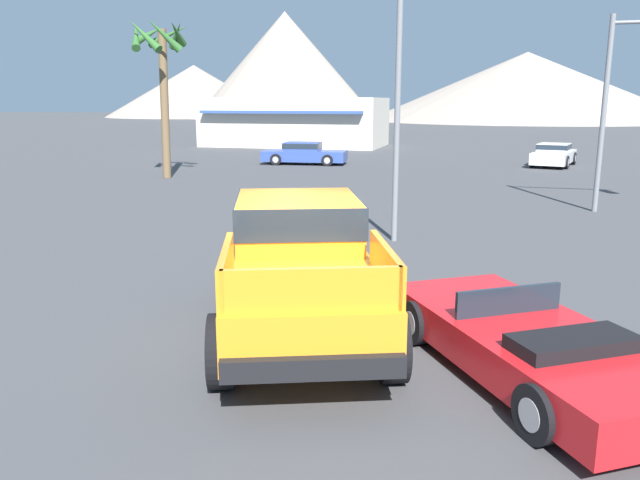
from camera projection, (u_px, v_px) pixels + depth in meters
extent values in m
plane|color=#424244|center=(308.00, 330.00, 9.31)|extent=(320.00, 320.00, 0.00)
cube|color=orange|center=(301.00, 282.00, 8.84)|extent=(3.53, 5.22, 0.67)
cube|color=orange|center=(298.00, 221.00, 9.63)|extent=(2.45, 2.62, 0.72)
cube|color=#1E2833|center=(298.00, 212.00, 9.60)|extent=(2.50, 2.68, 0.46)
cube|color=orange|center=(226.00, 269.00, 7.32)|extent=(0.74, 1.84, 0.48)
cube|color=orange|center=(386.00, 266.00, 7.47)|extent=(0.74, 1.84, 0.48)
cube|color=orange|center=(312.00, 290.00, 6.50)|extent=(1.82, 0.73, 0.48)
cube|color=black|center=(294.00, 255.00, 11.28)|extent=(1.88, 0.82, 0.24)
cube|color=black|center=(313.00, 368.00, 6.49)|extent=(1.88, 0.82, 0.24)
cylinder|color=black|center=(235.00, 280.00, 10.30)|extent=(0.60, 0.95, 0.90)
cylinder|color=#232326|center=(235.00, 280.00, 10.30)|extent=(0.48, 0.58, 0.50)
cylinder|color=black|center=(358.00, 278.00, 10.46)|extent=(0.60, 0.95, 0.90)
cylinder|color=#232326|center=(358.00, 278.00, 10.46)|extent=(0.48, 0.58, 0.50)
cylinder|color=black|center=(222.00, 351.00, 7.39)|extent=(0.60, 0.95, 0.90)
cylinder|color=#232326|center=(222.00, 351.00, 7.39)|extent=(0.48, 0.58, 0.50)
cylinder|color=black|center=(392.00, 346.00, 7.55)|extent=(0.60, 0.95, 0.90)
cylinder|color=#232326|center=(392.00, 346.00, 7.55)|extent=(0.48, 0.58, 0.50)
cube|color=red|center=(529.00, 344.00, 7.70)|extent=(3.91, 4.69, 0.48)
cube|color=#1E2833|center=(509.00, 300.00, 8.06)|extent=(1.32, 0.88, 0.36)
cube|color=black|center=(574.00, 343.00, 6.91)|extent=(1.54, 1.30, 0.16)
cylinder|color=black|center=(417.00, 322.00, 8.75)|extent=(0.52, 0.64, 0.62)
cylinder|color=#9E9EA3|center=(417.00, 322.00, 8.75)|extent=(0.38, 0.41, 0.34)
cylinder|color=black|center=(522.00, 310.00, 9.25)|extent=(0.52, 0.64, 0.62)
cylinder|color=#9E9EA3|center=(522.00, 310.00, 9.25)|extent=(0.38, 0.41, 0.34)
cylinder|color=black|center=(538.00, 414.00, 6.20)|extent=(0.52, 0.64, 0.62)
cylinder|color=#9E9EA3|center=(538.00, 414.00, 6.20)|extent=(0.38, 0.41, 0.34)
cube|color=#334C9E|center=(305.00, 156.00, 33.74)|extent=(4.63, 2.12, 0.56)
cube|color=#334C9E|center=(302.00, 146.00, 33.65)|extent=(2.02, 1.67, 0.45)
cube|color=#1E2833|center=(302.00, 145.00, 33.64)|extent=(2.06, 1.71, 0.27)
cylinder|color=black|center=(332.00, 158.00, 34.32)|extent=(0.62, 0.28, 0.61)
cylinder|color=#9E9EA3|center=(332.00, 158.00, 34.32)|extent=(0.35, 0.26, 0.33)
cylinder|color=black|center=(327.00, 160.00, 32.74)|extent=(0.62, 0.28, 0.61)
cylinder|color=#9E9EA3|center=(327.00, 160.00, 32.74)|extent=(0.35, 0.26, 0.33)
cylinder|color=black|center=(283.00, 157.00, 34.80)|extent=(0.62, 0.28, 0.61)
cylinder|color=#9E9EA3|center=(283.00, 157.00, 34.80)|extent=(0.35, 0.26, 0.33)
cylinder|color=black|center=(276.00, 160.00, 33.23)|extent=(0.62, 0.28, 0.61)
cylinder|color=#9E9EA3|center=(276.00, 160.00, 33.23)|extent=(0.35, 0.26, 0.33)
cube|color=white|center=(554.00, 157.00, 32.79)|extent=(2.64, 4.45, 0.59)
cube|color=white|center=(554.00, 147.00, 32.59)|extent=(1.87, 2.05, 0.41)
cube|color=#1E2833|center=(554.00, 146.00, 32.58)|extent=(1.91, 2.10, 0.25)
cylinder|color=black|center=(542.00, 157.00, 34.31)|extent=(0.37, 0.70, 0.66)
cylinder|color=#9E9EA3|center=(542.00, 157.00, 34.31)|extent=(0.31, 0.41, 0.37)
cylinder|color=black|center=(573.00, 158.00, 33.53)|extent=(0.37, 0.70, 0.66)
cylinder|color=#9E9EA3|center=(573.00, 158.00, 33.53)|extent=(0.31, 0.41, 0.37)
cylinder|color=black|center=(533.00, 161.00, 32.11)|extent=(0.37, 0.70, 0.66)
cylinder|color=#9E9EA3|center=(533.00, 161.00, 32.11)|extent=(0.31, 0.41, 0.37)
cylinder|color=black|center=(566.00, 162.00, 31.33)|extent=(0.37, 0.70, 0.66)
cylinder|color=#9E9EA3|center=(566.00, 162.00, 31.33)|extent=(0.31, 0.41, 0.37)
cylinder|color=slate|center=(603.00, 116.00, 18.73)|extent=(0.16, 0.16, 5.83)
cylinder|color=slate|center=(398.00, 86.00, 14.50)|extent=(0.14, 0.14, 7.39)
cylinder|color=brown|center=(165.00, 105.00, 27.24)|extent=(0.36, 0.57, 6.37)
cone|color=#2D6028|center=(177.00, 33.00, 26.41)|extent=(0.61, 1.56, 1.07)
cone|color=#2D6028|center=(176.00, 35.00, 26.85)|extent=(1.23, 1.23, 1.17)
cone|color=#2D6028|center=(168.00, 36.00, 27.41)|extent=(1.92, 0.61, 1.07)
cone|color=#2D6028|center=(150.00, 34.00, 26.96)|extent=(0.97, 1.48, 0.99)
cone|color=#2D6028|center=(136.00, 36.00, 26.29)|extent=(1.18, 1.73, 1.44)
cone|color=#2D6028|center=(144.00, 35.00, 25.67)|extent=(1.76, 0.68, 1.50)
cone|color=#2D6028|center=(164.00, 35.00, 25.75)|extent=(1.38, 1.26, 1.43)
cube|color=beige|center=(295.00, 122.00, 47.46)|extent=(13.27, 6.79, 3.59)
cube|color=#335193|center=(279.00, 112.00, 43.77)|extent=(11.94, 0.70, 0.20)
cone|color=gray|center=(285.00, 66.00, 121.98)|extent=(36.25, 36.25, 20.25)
cone|color=gray|center=(195.00, 91.00, 135.49)|extent=(38.03, 38.03, 10.95)
cone|color=gray|center=(284.00, 86.00, 130.72)|extent=(45.65, 45.65, 12.93)
cone|color=gray|center=(526.00, 87.00, 109.34)|extent=(55.65, 55.65, 11.71)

